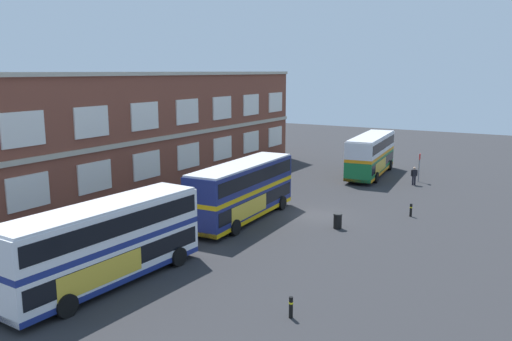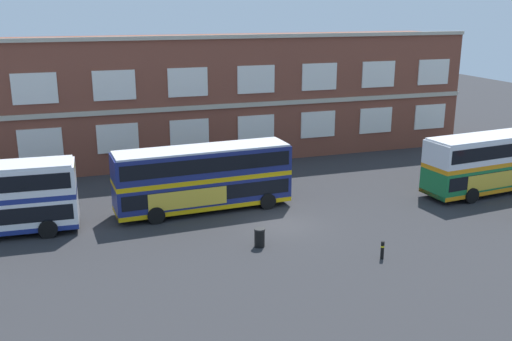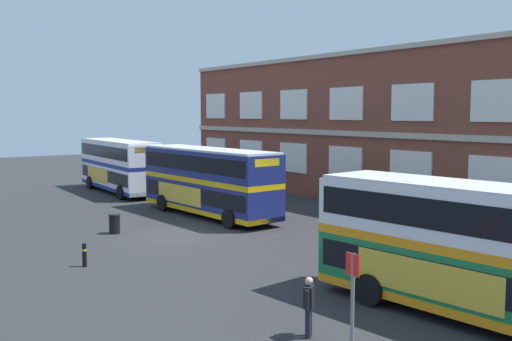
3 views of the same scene
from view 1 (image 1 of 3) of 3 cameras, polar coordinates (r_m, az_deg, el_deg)
name	(u,v)px [view 1 (image 1 of 3)]	position (r m, az deg, el deg)	size (l,w,h in m)	color
ground_plane	(291,211)	(39.42, 3.81, -4.46)	(120.00, 120.00, 0.00)	#2B2B2D
brick_terminal_building	(133,132)	(47.88, -13.33, 4.10)	(44.21, 8.19, 10.32)	brown
double_decker_near	(105,243)	(26.63, -16.20, -7.62)	(11.11, 3.26, 4.07)	silver
double_decker_middle	(243,190)	(36.57, -1.48, -2.18)	(11.11, 3.26, 4.07)	navy
double_decker_far	(371,154)	(53.50, 12.45, 1.73)	(11.20, 3.70, 4.07)	#197038
waiting_passenger	(414,175)	(50.21, 16.91, -0.49)	(0.47, 0.57, 1.70)	black
bus_stand_flag	(419,165)	(51.68, 17.42, 0.59)	(0.44, 0.10, 2.70)	slate
station_litter_bin	(338,221)	(35.42, 8.92, -5.47)	(0.60, 0.60, 1.03)	black
safety_bollard_west	(411,210)	(39.44, 16.58, -4.15)	(0.19, 0.19, 0.95)	black
safety_bollard_east	(291,307)	(23.00, 3.84, -14.66)	(0.19, 0.19, 0.95)	black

